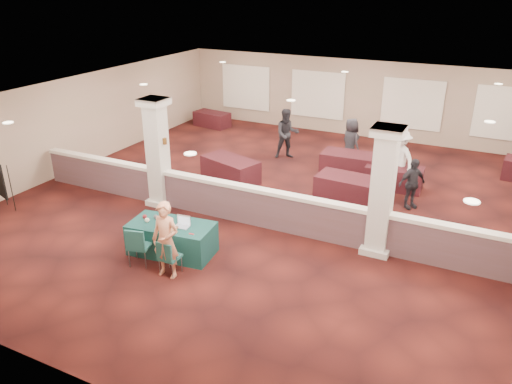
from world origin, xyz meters
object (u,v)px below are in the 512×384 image
at_px(woman, 166,240).
at_px(far_table_front_right, 394,177).
at_px(near_table, 172,238).
at_px(conf_chair_side, 138,244).
at_px(attendee_a, 287,134).
at_px(attendee_d, 351,142).
at_px(far_table_front_left, 230,170).
at_px(far_table_back_center, 351,165).
at_px(attendee_c, 412,184).
at_px(conf_chair_main, 168,255).
at_px(attendee_b, 399,158).
at_px(far_table_back_left, 212,119).
at_px(far_table_front_center, 350,190).

relative_size(woman, far_table_front_right, 1.02).
distance_m(near_table, conf_chair_side, 0.93).
bearing_deg(attendee_a, attendee_d, -27.20).
relative_size(far_table_front_left, attendee_d, 1.13).
bearing_deg(far_table_back_center, attendee_c, -36.83).
xyz_separation_m(conf_chair_main, far_table_front_right, (3.50, 7.46, -0.15)).
height_order(far_table_front_left, attendee_a, attendee_a).
xyz_separation_m(conf_chair_main, far_table_back_center, (1.98, 7.86, -0.11)).
relative_size(conf_chair_main, attendee_b, 0.45).
distance_m(near_table, far_table_front_right, 7.70).
bearing_deg(far_table_front_left, far_table_back_center, 32.40).
xyz_separation_m(far_table_back_left, attendee_c, (9.75, -5.00, 0.43)).
bearing_deg(woman, far_table_front_left, 102.35).
height_order(conf_chair_side, attendee_a, attendee_a).
distance_m(conf_chair_main, woman, 0.40).
relative_size(far_table_front_center, far_table_back_left, 1.23).
bearing_deg(attendee_b, far_table_front_left, -122.62).
bearing_deg(far_table_back_left, attendee_c, -27.15).
xyz_separation_m(conf_chair_main, attendee_a, (-0.75, 8.66, 0.42)).
distance_m(conf_chair_main, far_table_back_left, 12.44).
height_order(far_table_front_left, attendee_c, attendee_c).
distance_m(conf_chair_side, attendee_c, 7.97).
bearing_deg(far_table_back_center, attendee_d, 109.24).
bearing_deg(conf_chair_side, woman, -18.37).
bearing_deg(conf_chair_side, near_table, 52.01).
relative_size(far_table_front_left, far_table_back_left, 1.20).
bearing_deg(conf_chair_side, far_table_front_center, 44.20).
bearing_deg(near_table, attendee_b, 52.51).
distance_m(far_table_front_left, far_table_front_center, 4.05).
height_order(far_table_back_left, attendee_a, attendee_a).
height_order(conf_chair_main, far_table_front_right, conf_chair_main).
xyz_separation_m(far_table_back_center, attendee_a, (-2.73, 0.80, 0.53)).
bearing_deg(conf_chair_side, attendee_b, 45.01).
relative_size(far_table_back_center, attendee_c, 1.32).
xyz_separation_m(near_table, attendee_b, (4.05, 6.78, 0.56)).
bearing_deg(attendee_a, far_table_back_center, -49.95).
bearing_deg(woman, attendee_a, 92.44).
distance_m(conf_chair_main, attendee_d, 9.07).
bearing_deg(conf_chair_main, attendee_a, 95.92).
height_order(woman, far_table_back_center, woman).
relative_size(far_table_front_center, attendee_d, 1.15).
height_order(far_table_front_left, attendee_b, attendee_b).
distance_m(conf_chair_main, attendee_c, 7.48).
distance_m(conf_chair_side, far_table_front_right, 8.61).
xyz_separation_m(far_table_front_left, far_table_front_right, (5.00, 1.81, -0.04)).
xyz_separation_m(far_table_front_center, far_table_back_left, (-8.05, 5.42, -0.07)).
bearing_deg(far_table_front_left, woman, -75.17).
bearing_deg(attendee_b, conf_chair_side, -84.33).
relative_size(conf_chair_main, conf_chair_side, 0.89).
height_order(far_table_front_left, far_table_back_center, far_table_back_center).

